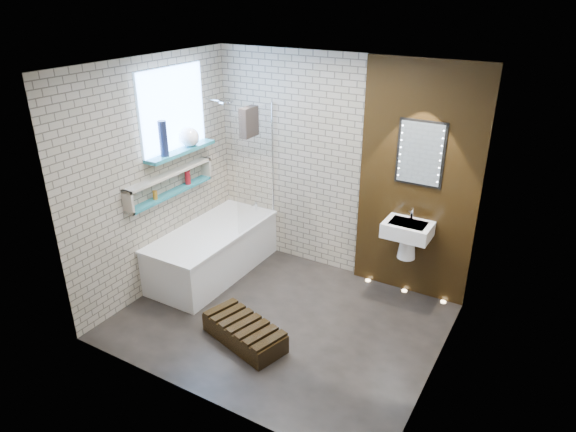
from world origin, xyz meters
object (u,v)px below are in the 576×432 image
Objects in this scene: bathtub at (213,251)px; washbasin at (407,234)px; walnut_step at (244,333)px; led_mirror at (420,154)px; bath_screen at (256,168)px.

washbasin reaches higher than bathtub.
bathtub is 1.99× the size of walnut_step.
led_mirror reaches higher than bathtub.
washbasin is at bearing 16.01° from bathtub.
bath_screen is 1.89m from led_mirror.
washbasin is at bearing 55.16° from walnut_step.
led_mirror is at bearing 10.66° from bath_screen.
bathtub reaches higher than walnut_step.
washbasin is (2.17, 0.62, 0.50)m from bathtub.
bath_screen is 2.41× the size of washbasin.
walnut_step is (-1.08, -1.71, -1.55)m from led_mirror.
washbasin is 0.66× the size of walnut_step.
bathtub is at bearing -160.22° from led_mirror.
bathtub is at bearing 139.57° from walnut_step.
bathtub is 2.68m from led_mirror.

